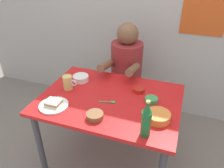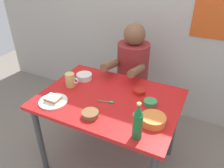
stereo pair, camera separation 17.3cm
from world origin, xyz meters
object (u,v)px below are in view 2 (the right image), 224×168
object	(u,v)px
person_seated	(133,63)
condiment_bowl_brown	(90,114)
plate_orange	(53,101)
sandwich	(53,99)
dining_table	(109,107)
beer_mug	(70,80)
beer_bottle	(138,122)
stool	(131,97)

from	to	relation	value
person_seated	condiment_bowl_brown	xyz separation A→B (m)	(0.03, -0.89, -0.00)
plate_orange	sandwich	size ratio (longest dim) A/B	2.00
dining_table	plate_orange	size ratio (longest dim) A/B	5.00
beer_mug	condiment_bowl_brown	world-z (taller)	beer_mug
beer_mug	beer_bottle	bearing A→B (deg)	-24.14
stool	condiment_bowl_brown	distance (m)	0.99
sandwich	beer_mug	distance (m)	0.26
person_seated	plate_orange	bearing A→B (deg)	-110.12
stool	plate_orange	distance (m)	1.01
beer_mug	person_seated	bearing A→B (deg)	61.22
stool	beer_bottle	world-z (taller)	beer_bottle
dining_table	condiment_bowl_brown	world-z (taller)	condiment_bowl_brown
beer_mug	condiment_bowl_brown	bearing A→B (deg)	-37.81
dining_table	condiment_bowl_brown	xyz separation A→B (m)	(-0.01, -0.27, 0.12)
plate_orange	person_seated	bearing A→B (deg)	69.88
person_seated	condiment_bowl_brown	bearing A→B (deg)	-87.99
sandwich	stool	bearing A→B (deg)	70.12
person_seated	condiment_bowl_brown	world-z (taller)	person_seated
stool	person_seated	bearing A→B (deg)	-90.00
stool	sandwich	xyz separation A→B (m)	(-0.32, -0.87, 0.42)
condiment_bowl_brown	sandwich	bearing A→B (deg)	175.93
person_seated	plate_orange	world-z (taller)	person_seated
stool	person_seated	xyz separation A→B (m)	(0.00, -0.01, 0.42)
plate_orange	beer_mug	distance (m)	0.26
plate_orange	sandwich	xyz separation A→B (m)	(0.00, 0.00, 0.02)
sandwich	condiment_bowl_brown	size ratio (longest dim) A/B	0.92
condiment_bowl_brown	dining_table	bearing A→B (deg)	87.06
person_seated	condiment_bowl_brown	distance (m)	0.89
beer_mug	stool	bearing A→B (deg)	61.67
beer_mug	beer_bottle	distance (m)	0.80
beer_mug	plate_orange	bearing A→B (deg)	-86.35
condiment_bowl_brown	beer_bottle	bearing A→B (deg)	-6.83
person_seated	beer_bottle	bearing A→B (deg)	-67.06
person_seated	beer_bottle	world-z (taller)	person_seated
stool	condiment_bowl_brown	bearing A→B (deg)	-88.02
dining_table	stool	xyz separation A→B (m)	(-0.04, 0.63, -0.30)
beer_bottle	person_seated	bearing A→B (deg)	112.94
stool	beer_mug	size ratio (longest dim) A/B	3.57
sandwich	beer_bottle	size ratio (longest dim) A/B	0.42
dining_table	sandwich	bearing A→B (deg)	-145.90
beer_bottle	beer_mug	bearing A→B (deg)	155.86
sandwich	dining_table	bearing A→B (deg)	34.10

